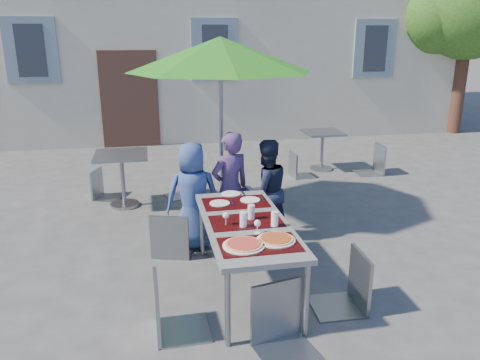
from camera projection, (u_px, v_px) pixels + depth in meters
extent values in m
plane|color=#3F3F41|center=(335.00, 309.00, 4.46)|extent=(90.00, 90.00, 0.00)
cube|color=#BAAF95|center=(195.00, 2.00, 14.20)|extent=(13.00, 8.00, 7.00)
cube|color=#432920|center=(130.00, 100.00, 10.75)|extent=(1.30, 0.06, 2.20)
cube|color=slate|center=(31.00, 51.00, 10.05)|extent=(1.10, 0.06, 1.40)
cube|color=#262B33|center=(31.00, 51.00, 10.03)|extent=(0.60, 0.04, 1.10)
cube|color=slate|center=(215.00, 50.00, 10.81)|extent=(1.10, 0.06, 1.40)
cube|color=#262B33|center=(215.00, 50.00, 10.79)|extent=(0.60, 0.04, 1.10)
cube|color=slate|center=(375.00, 49.00, 11.57)|extent=(1.10, 0.06, 1.40)
cube|color=#262B33|center=(375.00, 49.00, 11.55)|extent=(0.60, 0.04, 1.10)
cylinder|color=#472A1E|center=(459.00, 80.00, 12.30)|extent=(0.36, 0.36, 2.80)
sphere|color=#235216|center=(470.00, 3.00, 11.75)|extent=(2.80, 2.80, 2.80)
sphere|color=#235216|center=(433.00, 16.00, 11.96)|extent=(2.00, 2.00, 2.00)
cube|color=#4E4F53|center=(246.00, 224.00, 4.60)|extent=(0.80, 1.85, 0.05)
cylinder|color=gray|center=(228.00, 309.00, 3.84)|extent=(0.05, 0.05, 0.70)
cylinder|color=gray|center=(307.00, 300.00, 3.97)|extent=(0.05, 0.05, 0.70)
cylinder|color=gray|center=(202.00, 228.00, 5.46)|extent=(0.05, 0.05, 0.70)
cylinder|color=gray|center=(259.00, 224.00, 5.59)|extent=(0.05, 0.05, 0.70)
cube|color=black|center=(259.00, 245.00, 4.08)|extent=(0.70, 0.42, 0.01)
cube|color=black|center=(246.00, 221.00, 4.59)|extent=(0.70, 0.42, 0.01)
cube|color=black|center=(236.00, 203.00, 5.11)|extent=(0.70, 0.42, 0.01)
cylinder|color=white|center=(244.00, 245.00, 4.04)|extent=(0.37, 0.37, 0.01)
cylinder|color=tan|center=(244.00, 244.00, 4.04)|extent=(0.33, 0.33, 0.01)
cylinder|color=#9F1A0F|center=(244.00, 243.00, 4.03)|extent=(0.29, 0.29, 0.01)
cylinder|color=white|center=(276.00, 240.00, 4.15)|extent=(0.35, 0.35, 0.01)
cylinder|color=tan|center=(276.00, 239.00, 4.15)|extent=(0.31, 0.31, 0.01)
cylinder|color=maroon|center=(276.00, 238.00, 4.14)|extent=(0.27, 0.27, 0.01)
cylinder|color=silver|center=(243.00, 220.00, 4.44)|extent=(0.07, 0.07, 0.15)
cylinder|color=silver|center=(251.00, 212.00, 4.63)|extent=(0.07, 0.07, 0.15)
cylinder|color=silver|center=(275.00, 219.00, 4.45)|extent=(0.07, 0.07, 0.15)
cylinder|color=silver|center=(226.00, 225.00, 4.51)|extent=(0.06, 0.06, 0.00)
cylinder|color=silver|center=(226.00, 221.00, 4.50)|extent=(0.01, 0.01, 0.08)
sphere|color=silver|center=(226.00, 215.00, 4.48)|extent=(0.06, 0.06, 0.06)
cylinder|color=silver|center=(257.00, 233.00, 4.32)|extent=(0.06, 0.06, 0.00)
cylinder|color=silver|center=(257.00, 229.00, 4.31)|extent=(0.01, 0.01, 0.08)
sphere|color=silver|center=(257.00, 223.00, 4.29)|extent=(0.06, 0.06, 0.06)
cylinder|color=white|center=(220.00, 203.00, 5.07)|extent=(0.22, 0.22, 0.01)
cube|color=#95989C|center=(232.00, 202.00, 5.10)|extent=(0.02, 0.18, 0.00)
cylinder|color=white|center=(250.00, 200.00, 5.17)|extent=(0.22, 0.22, 0.01)
cube|color=#95989C|center=(262.00, 199.00, 5.20)|extent=(0.02, 0.18, 0.00)
cylinder|color=white|center=(231.00, 194.00, 5.37)|extent=(0.22, 0.22, 0.01)
cube|color=#95989C|center=(243.00, 193.00, 5.40)|extent=(0.02, 0.18, 0.00)
imported|color=#314887|center=(193.00, 196.00, 5.61)|extent=(0.65, 0.43, 1.32)
imported|color=#483165|center=(230.00, 188.00, 5.75)|extent=(0.60, 0.50, 1.41)
imported|color=#191F38|center=(266.00, 191.00, 5.84)|extent=(0.70, 0.51, 1.30)
cube|color=gray|center=(173.00, 214.00, 5.52)|extent=(0.56, 0.56, 0.03)
cube|color=gray|center=(167.00, 198.00, 5.24)|extent=(0.44, 0.16, 0.54)
cylinder|color=gray|center=(193.00, 228.00, 5.76)|extent=(0.02, 0.02, 0.47)
cylinder|color=gray|center=(162.00, 226.00, 5.80)|extent=(0.02, 0.02, 0.47)
cylinder|color=gray|center=(186.00, 241.00, 5.39)|extent=(0.02, 0.02, 0.47)
cylinder|color=gray|center=(154.00, 239.00, 5.43)|extent=(0.02, 0.02, 0.47)
cube|color=#90959B|center=(222.00, 214.00, 5.57)|extent=(0.58, 0.58, 0.03)
cube|color=#90959B|center=(232.00, 198.00, 5.33)|extent=(0.42, 0.21, 0.52)
cylinder|color=#90959B|center=(226.00, 224.00, 5.89)|extent=(0.02, 0.02, 0.46)
cylinder|color=#90959B|center=(201.00, 231.00, 5.68)|extent=(0.02, 0.02, 0.46)
cylinder|color=#90959B|center=(244.00, 234.00, 5.59)|extent=(0.02, 0.02, 0.46)
cylinder|color=#90959B|center=(217.00, 241.00, 5.39)|extent=(0.02, 0.02, 0.46)
cube|color=gray|center=(258.00, 208.00, 5.83)|extent=(0.47, 0.47, 0.03)
cube|color=gray|center=(260.00, 194.00, 5.57)|extent=(0.42, 0.09, 0.50)
cylinder|color=gray|center=(270.00, 219.00, 6.08)|extent=(0.02, 0.02, 0.44)
cylinder|color=gray|center=(243.00, 220.00, 6.06)|extent=(0.02, 0.02, 0.44)
cylinder|color=gray|center=(274.00, 230.00, 5.74)|extent=(0.02, 0.02, 0.44)
cylinder|color=gray|center=(245.00, 231.00, 5.72)|extent=(0.02, 0.02, 0.44)
cube|color=gray|center=(181.00, 282.00, 3.99)|extent=(0.46, 0.46, 0.03)
cube|color=gray|center=(154.00, 256.00, 3.87)|extent=(0.04, 0.45, 0.54)
cylinder|color=gray|center=(208.00, 317.00, 3.92)|extent=(0.02, 0.02, 0.48)
cylinder|color=gray|center=(202.00, 293.00, 4.28)|extent=(0.02, 0.02, 0.48)
cylinder|color=gray|center=(161.00, 323.00, 3.84)|extent=(0.02, 0.02, 0.48)
cylinder|color=gray|center=(159.00, 298.00, 4.20)|extent=(0.02, 0.02, 0.48)
cube|color=gray|center=(339.00, 260.00, 4.34)|extent=(0.48, 0.48, 0.03)
cube|color=gray|center=(364.00, 231.00, 4.30)|extent=(0.05, 0.47, 0.55)
cylinder|color=gray|center=(311.00, 276.00, 4.58)|extent=(0.02, 0.02, 0.49)
cylinder|color=gray|center=(324.00, 298.00, 4.20)|extent=(0.02, 0.02, 0.49)
cylinder|color=gray|center=(350.00, 273.00, 4.64)|extent=(0.02, 0.02, 0.49)
cylinder|color=gray|center=(366.00, 294.00, 4.26)|extent=(0.02, 0.02, 0.49)
cube|color=gray|center=(290.00, 301.00, 3.67)|extent=(0.56, 0.56, 0.03)
cube|color=gray|center=(278.00, 257.00, 3.78)|extent=(0.47, 0.13, 0.56)
cylinder|color=gray|center=(279.00, 351.00, 3.49)|extent=(0.02, 0.02, 0.49)
cylinder|color=gray|center=(324.00, 337.00, 3.64)|extent=(0.02, 0.02, 0.49)
cylinder|color=gray|center=(256.00, 322.00, 3.84)|extent=(0.02, 0.02, 0.49)
cylinder|color=gray|center=(298.00, 311.00, 4.00)|extent=(0.02, 0.02, 0.49)
cylinder|color=#95989C|center=(222.00, 212.00, 6.79)|extent=(0.50, 0.50, 0.10)
cylinder|color=gray|center=(221.00, 137.00, 6.46)|extent=(0.06, 0.06, 2.32)
cone|color=#25781A|center=(220.00, 54.00, 6.14)|extent=(2.50, 2.50, 0.45)
cylinder|color=#95989C|center=(125.00, 204.00, 7.18)|extent=(0.44, 0.44, 0.04)
cylinder|color=gray|center=(123.00, 182.00, 7.07)|extent=(0.06, 0.06, 0.77)
cube|color=gray|center=(121.00, 155.00, 6.95)|extent=(0.77, 0.77, 0.04)
cube|color=gray|center=(107.00, 173.00, 7.40)|extent=(0.51, 0.51, 0.03)
cube|color=gray|center=(94.00, 158.00, 7.36)|extent=(0.17, 0.38, 0.47)
cylinder|color=gray|center=(113.00, 190.00, 7.28)|extent=(0.02, 0.02, 0.41)
cylinder|color=gray|center=(122.00, 183.00, 7.60)|extent=(0.02, 0.02, 0.41)
cylinder|color=gray|center=(93.00, 189.00, 7.33)|extent=(0.02, 0.02, 0.41)
cylinder|color=gray|center=(103.00, 182.00, 7.65)|extent=(0.02, 0.02, 0.41)
cube|color=gray|center=(178.00, 171.00, 7.50)|extent=(0.52, 0.52, 0.03)
cube|color=gray|center=(188.00, 155.00, 7.53)|extent=(0.17, 0.38, 0.48)
cylinder|color=gray|center=(165.00, 183.00, 7.61)|extent=(0.02, 0.02, 0.42)
cylinder|color=gray|center=(174.00, 188.00, 7.34)|extent=(0.02, 0.02, 0.42)
cylinder|color=gray|center=(184.00, 180.00, 7.79)|extent=(0.02, 0.02, 0.42)
cylinder|color=gray|center=(193.00, 185.00, 7.51)|extent=(0.02, 0.02, 0.42)
cylinder|color=#95989C|center=(321.00, 168.00, 9.15)|extent=(0.44, 0.44, 0.04)
cylinder|color=gray|center=(322.00, 152.00, 9.05)|extent=(0.06, 0.06, 0.70)
cube|color=gray|center=(323.00, 132.00, 8.94)|extent=(0.70, 0.70, 0.04)
cube|color=#92989E|center=(303.00, 155.00, 8.58)|extent=(0.41, 0.41, 0.03)
cube|color=#92989E|center=(294.00, 143.00, 8.47)|extent=(0.05, 0.39, 0.46)
cylinder|color=#92989E|center=(314.00, 167.00, 8.53)|extent=(0.02, 0.02, 0.40)
cylinder|color=#92989E|center=(307.00, 163.00, 8.84)|extent=(0.02, 0.02, 0.40)
cylinder|color=#92989E|center=(297.00, 169.00, 8.45)|extent=(0.02, 0.02, 0.40)
cylinder|color=#92989E|center=(291.00, 164.00, 8.75)|extent=(0.02, 0.02, 0.40)
cube|color=#90959B|center=(369.00, 148.00, 8.73)|extent=(0.49, 0.49, 0.03)
cube|color=#90959B|center=(382.00, 133.00, 8.68)|extent=(0.06, 0.47, 0.56)
cylinder|color=#90959B|center=(354.00, 159.00, 8.97)|extent=(0.02, 0.02, 0.49)
cylinder|color=#90959B|center=(362.00, 164.00, 8.59)|extent=(0.02, 0.02, 0.49)
cylinder|color=#90959B|center=(374.00, 158.00, 9.02)|extent=(0.02, 0.02, 0.49)
cylinder|color=#90959B|center=(383.00, 163.00, 8.65)|extent=(0.02, 0.02, 0.49)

